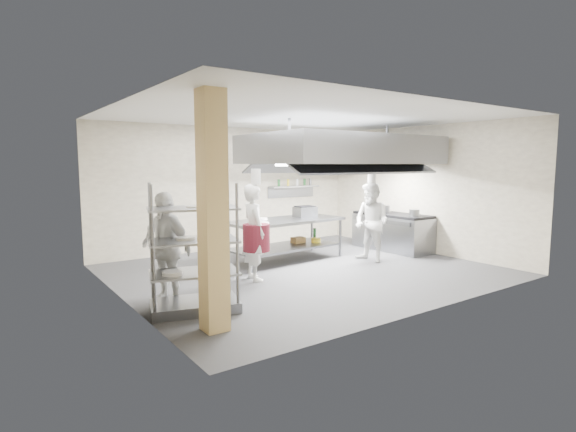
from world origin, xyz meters
TOP-DOWN VIEW (x-y plane):
  - floor at (0.00, 0.00)m, footprint 7.00×7.00m
  - ceiling at (0.00, 0.00)m, footprint 7.00×7.00m
  - wall_back at (0.00, 3.00)m, footprint 7.00×0.00m
  - wall_left at (-3.50, 0.00)m, footprint 0.00×6.00m
  - wall_right at (3.50, 0.00)m, footprint 0.00×6.00m
  - column at (-2.90, -1.90)m, footprint 0.30×0.30m
  - exhaust_hood at (1.30, 0.40)m, footprint 4.00×2.50m
  - hood_strip_a at (0.40, 0.40)m, footprint 1.60×0.12m
  - hood_strip_b at (2.20, 0.40)m, footprint 1.60×0.12m
  - wall_shelf at (1.80, 2.84)m, footprint 1.50×0.28m
  - island at (0.20, 0.99)m, footprint 2.73×1.32m
  - island_worktop at (0.20, 0.99)m, footprint 2.73×1.32m
  - island_undershelf at (0.20, 0.99)m, footprint 2.51×1.19m
  - pass_rack at (-2.80, -1.06)m, footprint 1.38×1.03m
  - cooking_range at (3.08, 0.50)m, footprint 0.80×2.00m
  - range_top at (3.08, 0.50)m, footprint 0.78×1.96m
  - chef_head at (-1.20, -0.05)m, footprint 0.52×0.70m
  - chef_line at (1.67, -0.17)m, footprint 0.70×0.87m
  - chef_plating at (-3.00, -0.47)m, footprint 0.74×1.08m
  - griddle at (0.82, 1.08)m, footprint 0.48×0.38m
  - wicker_basket at (0.68, 1.15)m, footprint 0.31×0.22m
  - stockpot at (2.98, 0.67)m, footprint 0.28×0.28m
  - plate_stack at (-2.80, -1.06)m, footprint 0.28×0.28m

SIDE VIEW (x-z plane):
  - floor at x=0.00m, z-range 0.00..0.00m
  - island_undershelf at x=0.20m, z-range 0.28..0.32m
  - wicker_basket at x=0.68m, z-range 0.32..0.45m
  - cooking_range at x=3.08m, z-range 0.00..0.84m
  - island at x=0.20m, z-range 0.00..0.91m
  - plate_stack at x=-2.80m, z-range 0.56..0.62m
  - chef_plating at x=-3.00m, z-range 0.00..1.70m
  - chef_line at x=1.67m, z-range 0.00..1.70m
  - range_top at x=3.08m, z-range 0.84..0.90m
  - chef_head at x=-1.20m, z-range 0.00..1.75m
  - island_worktop at x=0.20m, z-range 0.85..0.91m
  - pass_rack at x=-2.80m, z-range 0.00..1.84m
  - stockpot at x=2.98m, z-range 0.90..1.09m
  - griddle at x=0.82m, z-range 0.91..1.14m
  - wall_back at x=0.00m, z-range -2.00..5.00m
  - wall_left at x=-3.50m, z-range -1.50..4.50m
  - wall_right at x=3.50m, z-range -1.50..4.50m
  - column at x=-2.90m, z-range 0.00..3.00m
  - wall_shelf at x=1.80m, z-range 1.48..1.52m
  - hood_strip_a at x=0.40m, z-range 2.06..2.10m
  - hood_strip_b at x=2.20m, z-range 2.06..2.10m
  - exhaust_hood at x=1.30m, z-range 2.10..2.70m
  - ceiling at x=0.00m, z-range 3.00..3.00m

